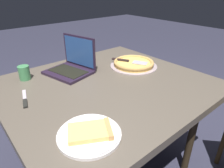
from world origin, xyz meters
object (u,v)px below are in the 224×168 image
object	(u,v)px
laptop	(72,65)
table_knife	(25,100)
pizza_tray	(134,63)
drink_cup	(24,73)
dining_table	(107,91)
pizza_plate	(90,133)

from	to	relation	value
laptop	table_knife	size ratio (longest dim) A/B	1.72
pizza_tray	drink_cup	world-z (taller)	drink_cup
dining_table	pizza_plate	bearing A→B (deg)	-136.88
laptop	pizza_tray	size ratio (longest dim) A/B	0.98
pizza_tray	table_knife	xyz separation A→B (m)	(-0.80, 0.02, -0.02)
pizza_tray	drink_cup	size ratio (longest dim) A/B	3.83
pizza_plate	pizza_tray	bearing A→B (deg)	31.70
laptop	pizza_tray	bearing A→B (deg)	-26.49
table_knife	dining_table	bearing A→B (deg)	-14.11
laptop	dining_table	bearing A→B (deg)	-76.19
laptop	table_knife	world-z (taller)	laptop
dining_table	drink_cup	xyz separation A→B (m)	(-0.37, 0.39, 0.10)
table_knife	laptop	bearing A→B (deg)	24.39
pizza_plate	pizza_tray	world-z (taller)	pizza_tray
dining_table	drink_cup	bearing A→B (deg)	133.86
pizza_plate	table_knife	distance (m)	0.46
dining_table	pizza_plate	world-z (taller)	pizza_plate
dining_table	drink_cup	distance (m)	0.54
pizza_plate	drink_cup	size ratio (longest dim) A/B	2.88
dining_table	table_knife	world-z (taller)	table_knife
pizza_tray	table_knife	size ratio (longest dim) A/B	1.76
pizza_tray	drink_cup	bearing A→B (deg)	157.45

